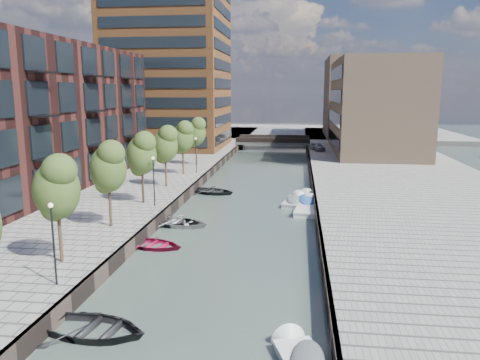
% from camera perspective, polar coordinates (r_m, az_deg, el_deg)
% --- Properties ---
extents(water, '(300.00, 300.00, 0.00)m').
position_cam_1_polar(water, '(53.57, 2.22, -0.35)').
color(water, '#38473F').
rests_on(water, ground).
extents(quay_right, '(20.00, 140.00, 1.00)m').
position_cam_1_polar(quay_right, '(54.53, 19.22, -0.21)').
color(quay_right, gray).
rests_on(quay_right, ground).
extents(quay_wall_left, '(0.25, 140.00, 1.00)m').
position_cam_1_polar(quay_wall_left, '(54.32, -4.20, 0.33)').
color(quay_wall_left, '#332823').
rests_on(quay_wall_left, ground).
extents(quay_wall_right, '(0.25, 140.00, 1.00)m').
position_cam_1_polar(quay_wall_right, '(53.31, 8.77, 0.03)').
color(quay_wall_right, '#332823').
rests_on(quay_wall_right, ground).
extents(far_closure, '(80.00, 40.00, 1.00)m').
position_cam_1_polar(far_closure, '(112.89, 4.86, 5.77)').
color(far_closure, gray).
rests_on(far_closure, ground).
extents(apartment_block, '(8.00, 38.00, 14.00)m').
position_cam_1_polar(apartment_block, '(48.98, -23.04, 7.20)').
color(apartment_block, black).
rests_on(apartment_block, quay_left).
extents(tower, '(18.00, 18.00, 30.00)m').
position_cam_1_polar(tower, '(80.48, -8.64, 14.72)').
color(tower, brown).
rests_on(tower, quay_left).
extents(tan_block_near, '(12.00, 25.00, 14.00)m').
position_cam_1_polar(tan_block_near, '(75.29, 16.13, 8.60)').
color(tan_block_near, '#97775C').
rests_on(tan_block_near, quay_right).
extents(tan_block_far, '(12.00, 20.00, 16.00)m').
position_cam_1_polar(tan_block_far, '(101.04, 13.89, 9.74)').
color(tan_block_far, '#97775C').
rests_on(tan_block_far, quay_right).
extents(bridge, '(13.00, 6.00, 1.30)m').
position_cam_1_polar(bridge, '(84.96, 4.09, 4.73)').
color(bridge, gray).
rests_on(bridge, ground).
extents(tree_1, '(2.50, 2.50, 5.95)m').
position_cam_1_polar(tree_1, '(27.19, -21.48, -0.67)').
color(tree_1, '#382619').
rests_on(tree_1, quay_left).
extents(tree_2, '(2.50, 2.50, 5.95)m').
position_cam_1_polar(tree_2, '(33.40, -15.80, 1.69)').
color(tree_2, '#382619').
rests_on(tree_2, quay_left).
extents(tree_3, '(2.50, 2.50, 5.95)m').
position_cam_1_polar(tree_3, '(39.87, -11.92, 3.30)').
color(tree_3, '#382619').
rests_on(tree_3, quay_left).
extents(tree_4, '(2.50, 2.50, 5.95)m').
position_cam_1_polar(tree_4, '(46.50, -9.13, 4.44)').
color(tree_4, '#382619').
rests_on(tree_4, quay_left).
extents(tree_5, '(2.50, 2.50, 5.95)m').
position_cam_1_polar(tree_5, '(53.22, -7.03, 5.29)').
color(tree_5, '#382619').
rests_on(tree_5, quay_left).
extents(tree_6, '(2.50, 2.50, 5.95)m').
position_cam_1_polar(tree_6, '(60.00, -5.40, 5.94)').
color(tree_6, '#382619').
rests_on(tree_6, quay_left).
extents(lamp_0, '(0.24, 0.24, 4.12)m').
position_cam_1_polar(lamp_0, '(24.45, -21.84, -6.27)').
color(lamp_0, black).
rests_on(lamp_0, quay_left).
extents(lamp_1, '(0.24, 0.24, 4.12)m').
position_cam_1_polar(lamp_1, '(38.80, -10.48, 0.46)').
color(lamp_1, black).
rests_on(lamp_1, quay_left).
extents(lamp_2, '(0.24, 0.24, 4.12)m').
position_cam_1_polar(lamp_2, '(54.08, -5.39, 3.49)').
color(lamp_2, black).
rests_on(lamp_2, quay_left).
extents(sloop_0, '(5.32, 4.13, 1.01)m').
position_cam_1_polar(sloop_0, '(22.25, -17.41, -17.49)').
color(sloop_0, black).
rests_on(sloop_0, ground).
extents(sloop_1, '(5.00, 3.73, 0.99)m').
position_cam_1_polar(sloop_1, '(37.36, -8.50, -5.41)').
color(sloop_1, black).
rests_on(sloop_1, ground).
extents(sloop_2, '(4.77, 3.90, 0.87)m').
position_cam_1_polar(sloop_2, '(32.32, -10.48, -8.08)').
color(sloop_2, maroon).
rests_on(sloop_2, ground).
extents(sloop_3, '(5.49, 4.47, 1.00)m').
position_cam_1_polar(sloop_3, '(36.96, -7.42, -5.56)').
color(sloop_3, '#BCBDBA').
rests_on(sloop_3, ground).
extents(sloop_4, '(5.43, 4.52, 0.97)m').
position_cam_1_polar(sloop_4, '(48.06, -3.40, -1.66)').
color(sloop_4, black).
rests_on(sloop_4, ground).
extents(motorboat_2, '(2.49, 5.60, 1.81)m').
position_cam_1_polar(motorboat_2, '(42.02, 8.33, -3.43)').
color(motorboat_2, white).
rests_on(motorboat_2, ground).
extents(motorboat_3, '(1.86, 5.27, 1.75)m').
position_cam_1_polar(motorboat_3, '(44.22, 8.16, -2.57)').
color(motorboat_3, '#B4B4B2').
rests_on(motorboat_3, ground).
extents(motorboat_4, '(2.27, 4.74, 1.52)m').
position_cam_1_polar(motorboat_4, '(44.24, 6.68, -2.56)').
color(motorboat_4, silver).
rests_on(motorboat_4, ground).
extents(car, '(2.70, 4.02, 1.27)m').
position_cam_1_polar(car, '(75.57, 9.41, 4.04)').
color(car, gray).
rests_on(car, quay_right).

